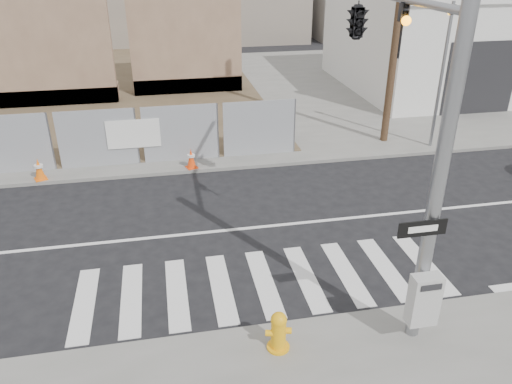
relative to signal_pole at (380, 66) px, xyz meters
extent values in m
plane|color=black|center=(-2.49, 2.05, -4.78)|extent=(100.00, 100.00, 0.00)
cube|color=slate|center=(-2.49, 16.05, -4.72)|extent=(50.00, 20.00, 0.12)
cylinder|color=gray|center=(0.01, -2.75, -1.16)|extent=(0.26, 0.26, 7.00)
cube|color=#B2B2AF|center=(-0.04, -3.03, -3.64)|extent=(0.55, 0.30, 1.05)
cube|color=black|center=(-0.24, -2.91, -2.16)|extent=(0.90, 0.03, 0.30)
cube|color=silver|center=(-0.24, -2.93, -2.16)|extent=(0.55, 0.01, 0.12)
imported|color=black|center=(0.01, -0.75, 0.79)|extent=(0.16, 0.20, 1.00)
imported|color=black|center=(0.01, 1.45, 0.79)|extent=(0.53, 2.48, 1.00)
cylinder|color=gray|center=(5.51, 6.65, -2.06)|extent=(0.12, 0.12, 5.20)
imported|color=black|center=(5.51, 6.65, 0.44)|extent=(0.16, 0.20, 1.00)
cube|color=#7C5D4A|center=(-9.49, 15.05, -0.66)|extent=(6.00, 0.50, 8.00)
cube|color=#7C5D4A|center=(-9.49, 15.45, -4.26)|extent=(6.00, 1.30, 0.80)
cube|color=#7C5D4A|center=(-2.99, 16.05, -0.66)|extent=(5.50, 0.50, 8.00)
cube|color=#7C5D4A|center=(-2.99, 16.45, -4.26)|extent=(5.50, 1.30, 0.80)
cube|color=silver|center=(11.51, 15.05, -2.26)|extent=(12.00, 10.00, 4.80)
cube|color=black|center=(9.51, 10.03, -3.06)|extent=(3.40, 0.06, 3.20)
cylinder|color=#4A3422|center=(4.01, 7.55, 0.34)|extent=(0.28, 0.28, 10.00)
cylinder|color=#F1A70D|center=(-2.69, -2.66, -4.64)|extent=(0.53, 0.53, 0.04)
cylinder|color=#F1A70D|center=(-2.69, -2.66, -4.33)|extent=(0.34, 0.34, 0.65)
sphere|color=#F1A70D|center=(-2.69, -2.66, -3.99)|extent=(0.30, 0.30, 0.30)
cylinder|color=#F1A70D|center=(-2.87, -2.66, -4.27)|extent=(0.18, 0.15, 0.12)
cylinder|color=#F1A70D|center=(-2.52, -2.66, -4.27)|extent=(0.18, 0.15, 0.12)
cube|color=orange|center=(-8.55, 6.27, -4.64)|extent=(0.49, 0.49, 0.03)
cone|color=orange|center=(-8.55, 6.27, -4.30)|extent=(0.43, 0.43, 0.73)
cylinder|color=silver|center=(-8.55, 6.27, -4.19)|extent=(0.28, 0.28, 0.08)
cube|color=#FD430D|center=(-3.63, 6.27, -4.65)|extent=(0.45, 0.45, 0.03)
cone|color=#FD430D|center=(-3.63, 6.27, -4.31)|extent=(0.40, 0.40, 0.69)
cylinder|color=silver|center=(-3.63, 6.27, -4.21)|extent=(0.27, 0.27, 0.08)
camera|label=1|loc=(-4.49, -9.63, 2.21)|focal=35.00mm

